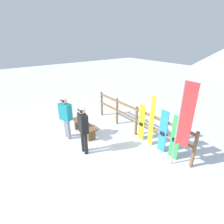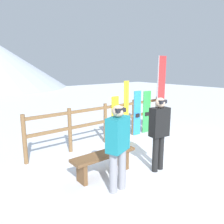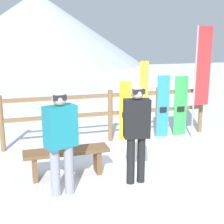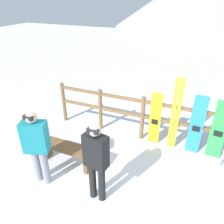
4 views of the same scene
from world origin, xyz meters
name	(u,v)px [view 4 (image 4 of 4)]	position (x,y,z in m)	size (l,w,h in m)	color
ground_plane	(113,191)	(0.00, 0.00, 0.00)	(40.00, 40.00, 0.00)	white
fence	(143,115)	(0.00, 1.89, 0.69)	(4.73, 0.10, 1.17)	brown
bench	(66,150)	(-1.23, 0.33, 0.36)	(1.42, 0.36, 0.48)	brown
person_teal	(37,144)	(-1.39, -0.29, 0.90)	(0.51, 0.39, 1.58)	gray
person_black	(96,158)	(-0.20, -0.24, 0.93)	(0.43, 0.28, 1.59)	black
snowboard_yellow	(155,119)	(0.33, 1.83, 0.68)	(0.27, 0.06, 1.36)	yellow
ski_pair_yellow	(175,115)	(0.77, 1.84, 0.90)	(0.20, 0.02, 1.79)	yellow
snowboard_blue	(197,126)	(1.26, 1.83, 0.72)	(0.29, 0.06, 1.45)	#288CE0
snowboard_green	(219,131)	(1.72, 1.83, 0.71)	(0.32, 0.08, 1.42)	green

